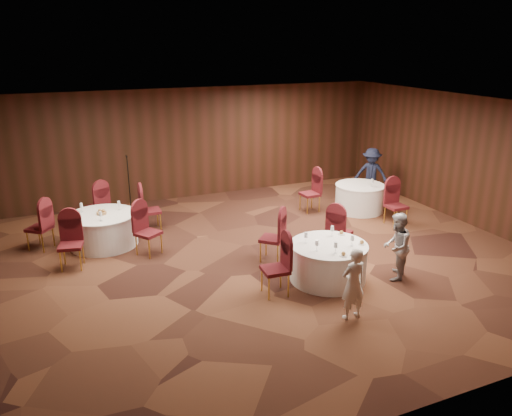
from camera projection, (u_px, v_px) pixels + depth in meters
name	position (u px, v px, depth m)	size (l,w,h in m)	color
ground	(251.00, 261.00, 10.64)	(12.00, 12.00, 0.00)	black
room_shell	(251.00, 171.00, 10.01)	(12.00, 12.00, 12.00)	silver
table_main	(328.00, 262.00, 9.70)	(1.51, 1.51, 0.74)	white
table_left	(103.00, 229.00, 11.36)	(1.55, 1.55, 0.74)	white
table_right	(359.00, 198.00, 13.64)	(1.33, 1.33, 0.74)	white
chairs_main	(297.00, 245.00, 10.16)	(2.71, 2.02, 1.00)	#3C0C18
chairs_left	(102.00, 223.00, 11.37)	(3.17, 3.05, 1.00)	#3C0C18
chairs_right	(351.00, 200.00, 13.06)	(2.02, 2.33, 1.00)	#3C0C18
tabletop_main	(337.00, 240.00, 9.52)	(1.07, 1.07, 0.22)	silver
tabletop_left	(101.00, 211.00, 11.22)	(0.88, 0.85, 0.22)	silver
tabletop_right	(372.00, 181.00, 13.28)	(0.08, 0.08, 0.22)	silver
mic_stand	(130.00, 197.00, 13.36)	(0.24, 0.24, 1.61)	black
woman_a	(353.00, 284.00, 8.26)	(0.46, 0.30, 1.27)	white
woman_b	(396.00, 247.00, 9.66)	(0.65, 0.51, 1.35)	#ABABB0
man_c	(371.00, 174.00, 14.59)	(0.98, 0.56, 1.51)	#161B31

